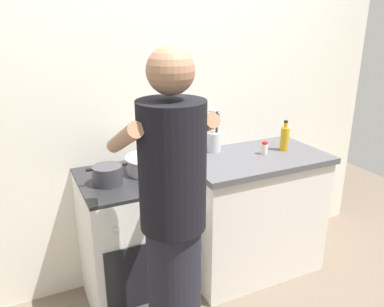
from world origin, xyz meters
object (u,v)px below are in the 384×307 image
mixing_bowl (149,163)px  oil_bottle (285,138)px  stove_range (134,242)px  person (173,232)px  utensil_crock (214,137)px  pot (108,175)px  spice_bottle (265,148)px

mixing_bowl → oil_bottle: 1.02m
stove_range → person: person is taller
utensil_crock → pot: bearing=-163.4°
mixing_bowl → spice_bottle: mixing_bowl is taller
spice_bottle → person: bearing=-146.7°
utensil_crock → person: person is taller
stove_range → mixing_bowl: mixing_bowl is taller
stove_range → person: size_ratio=0.53×
mixing_bowl → person: size_ratio=0.18×
person → spice_bottle: bearing=33.3°
pot → oil_bottle: 1.30m
pot → spice_bottle: pot is taller
utensil_crock → person: size_ratio=0.18×
spice_bottle → oil_bottle: 0.19m
pot → utensil_crock: utensil_crock is taller
mixing_bowl → utensil_crock: (0.55, 0.17, 0.05)m
stove_range → mixing_bowl: size_ratio=3.00×
stove_range → oil_bottle: (1.16, 0.01, 0.54)m
spice_bottle → person: person is taller
stove_range → utensil_crock: bearing=17.0°
stove_range → pot: 0.53m
stove_range → person: 0.75m
mixing_bowl → person: (-0.13, -0.67, -0.09)m
mixing_bowl → spice_bottle: size_ratio=3.26×
utensil_crock → mixing_bowl: bearing=-162.7°
mixing_bowl → spice_bottle: bearing=-2.7°
pot → utensil_crock: (0.83, 0.25, 0.05)m
mixing_bowl → utensil_crock: 0.58m
pot → oil_bottle: bearing=2.2°
mixing_bowl → oil_bottle: oil_bottle is taller
stove_range → pot: pot is taller
stove_range → utensil_crock: size_ratio=2.87×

